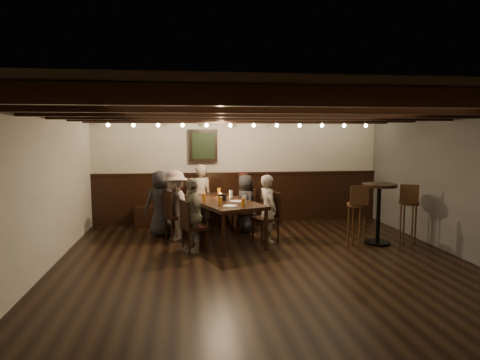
{
  "coord_description": "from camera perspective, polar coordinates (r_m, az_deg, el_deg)",
  "views": [
    {
      "loc": [
        -1.23,
        -6.14,
        2.03
      ],
      "look_at": [
        -0.25,
        1.3,
        1.2
      ],
      "focal_mm": 32.0,
      "sensor_mm": 36.0,
      "label": 1
    }
  ],
  "objects": [
    {
      "name": "chair_left_near",
      "position": [
        8.26,
        -8.4,
        -5.92
      ],
      "size": [
        0.56,
        0.56,
        0.96
      ],
      "rotation": [
        0.0,
        0.0,
        -1.23
      ],
      "color": "black",
      "rests_on": "floor"
    },
    {
      "name": "person_bench_centre",
      "position": [
        8.99,
        -5.31,
        -2.31
      ],
      "size": [
        0.59,
        0.48,
        1.38
      ],
      "primitive_type": "imported",
      "rotation": [
        0.0,
        0.0,
        3.48
      ],
      "color": "gray",
      "rests_on": "floor"
    },
    {
      "name": "candle",
      "position": [
        8.33,
        -2.64,
        -2.18
      ],
      "size": [
        0.05,
        0.05,
        0.05
      ],
      "primitive_type": "cylinder",
      "color": "beige",
      "rests_on": "dining_table"
    },
    {
      "name": "person_right_near",
      "position": [
        8.77,
        0.72,
        -3.15
      ],
      "size": [
        0.55,
        0.67,
        1.18
      ],
      "primitive_type": "imported",
      "rotation": [
        0.0,
        0.0,
        1.91
      ],
      "color": "black",
      "rests_on": "floor"
    },
    {
      "name": "pint_f",
      "position": [
        7.6,
        0.56,
        -2.65
      ],
      "size": [
        0.07,
        0.07,
        0.14
      ],
      "primitive_type": "cylinder",
      "color": "silver",
      "rests_on": "dining_table"
    },
    {
      "name": "pint_g",
      "position": [
        7.32,
        0.42,
        -3.0
      ],
      "size": [
        0.07,
        0.07,
        0.14
      ],
      "primitive_type": "cylinder",
      "color": "#BF7219",
      "rests_on": "dining_table"
    },
    {
      "name": "person_bench_left",
      "position": [
        8.56,
        -10.54,
        -3.08
      ],
      "size": [
        0.74,
        0.6,
        1.3
      ],
      "primitive_type": "imported",
      "rotation": [
        0.0,
        0.0,
        3.48
      ],
      "color": "#28282B",
      "rests_on": "floor"
    },
    {
      "name": "dining_table",
      "position": [
        8.03,
        -2.53,
        -3.15
      ],
      "size": [
        1.57,
        2.27,
        0.78
      ],
      "rotation": [
        0.0,
        0.0,
        0.34
      ],
      "color": "black",
      "rests_on": "floor"
    },
    {
      "name": "bar_stool_right",
      "position": [
        8.34,
        21.49,
        -5.28
      ],
      "size": [
        0.4,
        0.41,
        1.13
      ],
      "rotation": [
        0.0,
        0.0,
        -0.51
      ],
      "color": "#362111",
      "rests_on": "floor"
    },
    {
      "name": "plate_far",
      "position": [
        7.83,
        -0.42,
        -2.86
      ],
      "size": [
        0.24,
        0.24,
        0.01
      ],
      "primitive_type": "cylinder",
      "color": "white",
      "rests_on": "dining_table"
    },
    {
      "name": "plate_near",
      "position": [
        7.33,
        -1.33,
        -3.49
      ],
      "size": [
        0.24,
        0.24,
        0.01
      ],
      "primitive_type": "cylinder",
      "color": "white",
      "rests_on": "dining_table"
    },
    {
      "name": "pint_b",
      "position": [
        8.7,
        -2.81,
        -1.53
      ],
      "size": [
        0.07,
        0.07,
        0.14
      ],
      "primitive_type": "cylinder",
      "color": "#BF7219",
      "rests_on": "dining_table"
    },
    {
      "name": "person_bench_right",
      "position": [
        9.23,
        0.24,
        -2.62
      ],
      "size": [
        0.7,
        0.62,
        1.2
      ],
      "primitive_type": "imported",
      "rotation": [
        0.0,
        0.0,
        3.48
      ],
      "color": "#5E2820",
      "rests_on": "floor"
    },
    {
      "name": "person_right_far",
      "position": [
        7.99,
        3.73,
        -3.81
      ],
      "size": [
        0.44,
        0.53,
        1.26
      ],
      "primitive_type": "imported",
      "rotation": [
        0.0,
        0.0,
        1.91
      ],
      "color": "#A19688",
      "rests_on": "floor"
    },
    {
      "name": "condiment_caddy",
      "position": [
        7.96,
        -2.39,
        -2.32
      ],
      "size": [
        0.15,
        0.1,
        0.12
      ],
      "primitive_type": "cube",
      "color": "black",
      "rests_on": "dining_table"
    },
    {
      "name": "pint_c",
      "position": [
        7.98,
        -4.8,
        -2.25
      ],
      "size": [
        0.07,
        0.07,
        0.14
      ],
      "primitive_type": "cylinder",
      "color": "#BF7219",
      "rests_on": "dining_table"
    },
    {
      "name": "person_left_near",
      "position": [
        8.18,
        -8.64,
        -3.36
      ],
      "size": [
        0.76,
        0.98,
        1.34
      ],
      "primitive_type": "imported",
      "rotation": [
        0.0,
        0.0,
        -1.23
      ],
      "color": "gray",
      "rests_on": "floor"
    },
    {
      "name": "room",
      "position": [
        8.46,
        -1.03,
        -0.21
      ],
      "size": [
        7.0,
        7.0,
        7.0
      ],
      "color": "black",
      "rests_on": "ground"
    },
    {
      "name": "pint_a",
      "position": [
        8.54,
        -6.2,
        -1.7
      ],
      "size": [
        0.07,
        0.07,
        0.14
      ],
      "primitive_type": "cylinder",
      "color": "#BF7219",
      "rests_on": "dining_table"
    },
    {
      "name": "high_top_table",
      "position": [
        8.2,
        18.01,
        -3.14
      ],
      "size": [
        0.63,
        0.63,
        1.11
      ],
      "color": "black",
      "rests_on": "floor"
    },
    {
      "name": "bar_stool_left",
      "position": [
        7.87,
        15.26,
        -5.75
      ],
      "size": [
        0.36,
        0.39,
        1.13
      ],
      "rotation": [
        0.0,
        0.0,
        -0.18
      ],
      "color": "#362111",
      "rests_on": "floor"
    },
    {
      "name": "chair_right_far",
      "position": [
        8.04,
        3.52,
        -6.25
      ],
      "size": [
        0.54,
        0.54,
        0.93
      ],
      "rotation": [
        0.0,
        0.0,
        1.91
      ],
      "color": "black",
      "rests_on": "floor"
    },
    {
      "name": "person_left_far",
      "position": [
        7.35,
        -6.41,
        -4.66
      ],
      "size": [
        0.54,
        0.81,
        1.28
      ],
      "primitive_type": "imported",
      "rotation": [
        0.0,
        0.0,
        -1.23
      ],
      "color": "gray",
      "rests_on": "floor"
    },
    {
      "name": "chair_right_near",
      "position": [
        8.82,
        0.54,
        -5.19
      ],
      "size": [
        0.52,
        0.52,
        0.9
      ],
      "rotation": [
        0.0,
        0.0,
        1.91
      ],
      "color": "black",
      "rests_on": "floor"
    },
    {
      "name": "pint_d",
      "position": [
        8.31,
        -1.22,
        -1.88
      ],
      "size": [
        0.07,
        0.07,
        0.14
      ],
      "primitive_type": "cylinder",
      "color": "silver",
      "rests_on": "dining_table"
    },
    {
      "name": "pint_e",
      "position": [
        7.51,
        -2.64,
        -2.77
      ],
      "size": [
        0.07,
        0.07,
        0.14
      ],
      "primitive_type": "cylinder",
      "color": "#BF7219",
      "rests_on": "dining_table"
    },
    {
      "name": "chair_left_far",
      "position": [
        7.44,
        -6.15,
        -7.41
      ],
      "size": [
        0.52,
        0.52,
        0.89
      ],
      "rotation": [
        0.0,
        0.0,
        -1.23
      ],
      "color": "black",
      "rests_on": "floor"
    }
  ]
}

